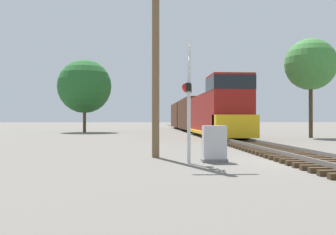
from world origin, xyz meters
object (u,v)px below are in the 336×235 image
(crossing_signal_near, at_px, (188,93))
(relay_cabinet, at_px, (214,144))
(utility_pole, at_px, (156,33))
(tree_far_right, at_px, (311,65))
(freight_train, at_px, (194,115))
(tree_mid_background, at_px, (85,86))

(crossing_signal_near, relative_size, relay_cabinet, 3.24)
(utility_pole, xyz_separation_m, tree_far_right, (13.15, 15.87, 1.07))
(freight_train, xyz_separation_m, tree_mid_background, (-13.09, -0.70, 3.33))
(tree_mid_background, bearing_deg, freight_train, 3.07)
(tree_mid_background, bearing_deg, relay_cabinet, -73.68)
(utility_pole, distance_m, tree_far_right, 20.64)
(relay_cabinet, bearing_deg, utility_pole, 137.98)
(freight_train, xyz_separation_m, utility_pole, (-5.50, -31.73, 2.88))
(freight_train, distance_m, tree_mid_background, 13.52)
(relay_cabinet, distance_m, tree_far_right, 21.59)
(crossing_signal_near, distance_m, tree_mid_background, 34.45)
(crossing_signal_near, bearing_deg, freight_train, 179.74)
(tree_far_right, bearing_deg, relay_cabinet, -122.14)
(freight_train, relative_size, utility_pole, 4.74)
(relay_cabinet, relative_size, utility_pole, 0.13)
(utility_pole, relative_size, tree_mid_background, 1.13)
(tree_far_right, bearing_deg, utility_pole, -129.66)
(freight_train, bearing_deg, crossing_signal_near, -97.44)
(crossing_signal_near, height_order, tree_mid_background, tree_mid_background)
(freight_train, relative_size, relay_cabinet, 35.44)
(tree_mid_background, bearing_deg, tree_far_right, -36.17)
(relay_cabinet, distance_m, tree_mid_background, 34.58)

